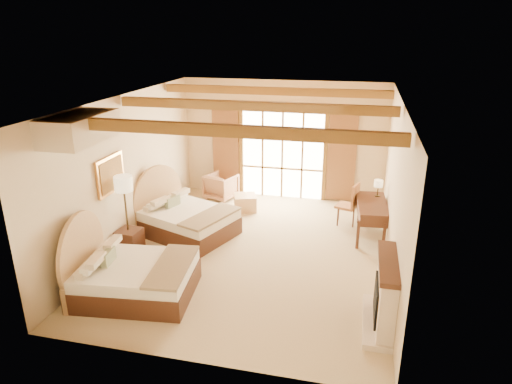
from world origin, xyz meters
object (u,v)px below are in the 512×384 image
(bed_near, at_px, (128,274))
(armchair, at_px, (221,186))
(desk, at_px, (371,218))
(bed_far, at_px, (182,218))
(nightstand, at_px, (130,242))

(bed_near, distance_m, armchair, 4.98)
(armchair, distance_m, desk, 4.31)
(bed_far, height_order, nightstand, bed_far)
(armchair, xyz_separation_m, desk, (4.02, -1.54, 0.09))
(nightstand, xyz_separation_m, desk, (4.89, 2.05, 0.16))
(bed_near, xyz_separation_m, nightstand, (-0.70, 1.38, -0.12))
(bed_near, distance_m, nightstand, 1.55)
(desk, bearing_deg, bed_far, -173.32)
(nightstand, distance_m, armchair, 3.70)
(bed_near, height_order, nightstand, bed_near)
(bed_far, bearing_deg, bed_near, -69.17)
(armchair, relative_size, desk, 0.49)
(bed_near, bearing_deg, armchair, 81.56)
(desk, bearing_deg, armchair, 154.09)
(bed_far, xyz_separation_m, nightstand, (-0.69, -1.19, -0.12))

